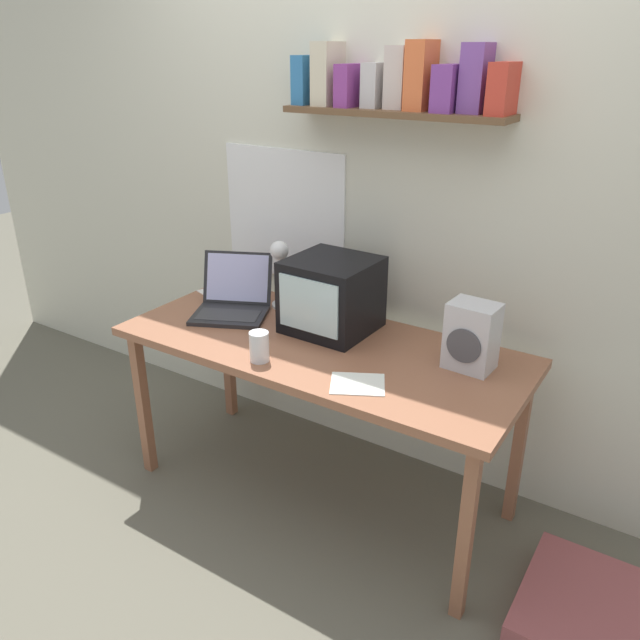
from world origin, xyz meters
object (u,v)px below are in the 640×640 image
object	(u,v)px
laptop	(233,299)
floor_cushion	(599,619)
desk_lamp	(282,268)
computer_mouse	(259,336)
crt_monitor	(332,295)
corner_desk	(320,356)
space_heater	(472,336)
loose_paper_near_monitor	(225,294)
juice_glass	(259,348)
printed_handout	(358,384)

from	to	relation	value
laptop	floor_cushion	size ratio (longest dim) A/B	0.83
desk_lamp	computer_mouse	xyz separation A→B (m)	(0.11, -0.32, -0.18)
crt_monitor	laptop	world-z (taller)	crt_monitor
corner_desk	space_heater	xyz separation A→B (m)	(0.58, 0.12, 0.19)
crt_monitor	laptop	xyz separation A→B (m)	(-0.47, -0.08, -0.09)
crt_monitor	loose_paper_near_monitor	world-z (taller)	crt_monitor
space_heater	computer_mouse	size ratio (longest dim) A/B	2.29
juice_glass	computer_mouse	bearing A→B (deg)	128.99
loose_paper_near_monitor	juice_glass	bearing A→B (deg)	-38.92
juice_glass	printed_handout	bearing A→B (deg)	5.81
desk_lamp	laptop	bearing A→B (deg)	-148.43
floor_cushion	corner_desk	bearing A→B (deg)	174.99
juice_glass	floor_cushion	distance (m)	1.51
crt_monitor	floor_cushion	bearing A→B (deg)	-9.81
space_heater	loose_paper_near_monitor	world-z (taller)	space_heater
juice_glass	computer_mouse	size ratio (longest dim) A/B	1.05
desk_lamp	loose_paper_near_monitor	size ratio (longest dim) A/B	1.09
corner_desk	printed_handout	world-z (taller)	printed_handout
crt_monitor	loose_paper_near_monitor	xyz separation A→B (m)	(-0.64, 0.06, -0.15)
loose_paper_near_monitor	printed_handout	size ratio (longest dim) A/B	1.23
desk_lamp	floor_cushion	world-z (taller)	desk_lamp
corner_desk	printed_handout	distance (m)	0.37
crt_monitor	laptop	bearing A→B (deg)	-169.01
corner_desk	laptop	xyz separation A→B (m)	(-0.50, 0.06, 0.12)
juice_glass	space_heater	bearing A→B (deg)	28.84
laptop	juice_glass	size ratio (longest dim) A/B	3.64
crt_monitor	computer_mouse	size ratio (longest dim) A/B	3.13
laptop	space_heater	size ratio (longest dim) A/B	1.67
space_heater	laptop	bearing A→B (deg)	-173.45
laptop	computer_mouse	xyz separation A→B (m)	(0.28, -0.17, -0.05)
floor_cushion	laptop	bearing A→B (deg)	174.38
laptop	printed_handout	size ratio (longest dim) A/B	1.75
juice_glass	desk_lamp	bearing A→B (deg)	116.28
crt_monitor	printed_handout	world-z (taller)	crt_monitor
crt_monitor	floor_cushion	world-z (taller)	crt_monitor
desk_lamp	computer_mouse	world-z (taller)	desk_lamp
computer_mouse	crt_monitor	bearing A→B (deg)	52.18
desk_lamp	loose_paper_near_monitor	bearing A→B (deg)	171.61
loose_paper_near_monitor	desk_lamp	bearing A→B (deg)	0.91
laptop	desk_lamp	size ratio (longest dim) A/B	1.31
space_heater	computer_mouse	world-z (taller)	space_heater
corner_desk	floor_cushion	xyz separation A→B (m)	(1.20, -0.11, -0.63)
space_heater	printed_handout	distance (m)	0.46
corner_desk	laptop	size ratio (longest dim) A/B	3.90
floor_cushion	space_heater	bearing A→B (deg)	159.65
laptop	loose_paper_near_monitor	xyz separation A→B (m)	(-0.17, 0.14, -0.06)
juice_glass	laptop	bearing A→B (deg)	141.26
computer_mouse	desk_lamp	bearing A→B (deg)	109.13
laptop	desk_lamp	world-z (taller)	desk_lamp
desk_lamp	juice_glass	world-z (taller)	desk_lamp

